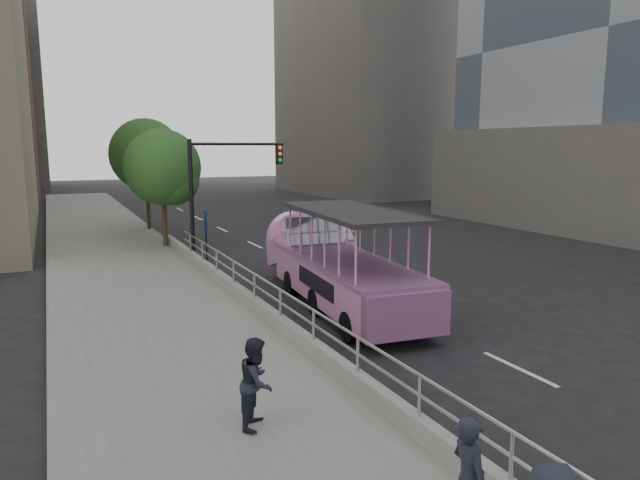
# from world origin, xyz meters

# --- Properties ---
(ground) EXTENTS (160.00, 160.00, 0.00)m
(ground) POSITION_xyz_m (0.00, 0.00, 0.00)
(ground) COLOR black
(sidewalk) EXTENTS (5.50, 80.00, 0.30)m
(sidewalk) POSITION_xyz_m (-5.75, 10.00, 0.15)
(sidewalk) COLOR gray
(sidewalk) RESTS_ON ground
(kerb_wall) EXTENTS (0.24, 30.00, 0.36)m
(kerb_wall) POSITION_xyz_m (-3.12, 2.00, 0.48)
(kerb_wall) COLOR #ABAAA5
(kerb_wall) RESTS_ON sidewalk
(guardrail) EXTENTS (0.07, 22.00, 0.71)m
(guardrail) POSITION_xyz_m (-3.12, 2.00, 1.14)
(guardrail) COLOR silver
(guardrail) RESTS_ON kerb_wall
(duck_boat) EXTENTS (3.11, 9.49, 3.09)m
(duck_boat) POSITION_xyz_m (-0.25, 4.62, 1.15)
(duck_boat) COLOR black
(duck_boat) RESTS_ON ground
(car) EXTENTS (2.77, 3.96, 1.25)m
(car) POSITION_xyz_m (4.64, 13.83, 0.63)
(car) COLOR white
(car) RESTS_ON ground
(pedestrian_mid) EXTENTS (0.89, 0.93, 1.52)m
(pedestrian_mid) POSITION_xyz_m (-5.32, -2.51, 1.06)
(pedestrian_mid) COLOR #222432
(pedestrian_mid) RESTS_ON sidewalk
(parking_sign) EXTENTS (0.08, 0.58, 2.55)m
(parking_sign) POSITION_xyz_m (-3.00, 9.86, 1.62)
(parking_sign) COLOR black
(parking_sign) RESTS_ON ground
(traffic_signal) EXTENTS (4.20, 0.32, 5.20)m
(traffic_signal) POSITION_xyz_m (-1.70, 12.50, 3.50)
(traffic_signal) COLOR black
(traffic_signal) RESTS_ON ground
(street_tree_near) EXTENTS (3.52, 3.52, 5.72)m
(street_tree_near) POSITION_xyz_m (-3.30, 15.93, 3.82)
(street_tree_near) COLOR #39291A
(street_tree_near) RESTS_ON ground
(street_tree_far) EXTENTS (3.97, 3.97, 6.45)m
(street_tree_far) POSITION_xyz_m (-3.10, 21.93, 4.31)
(street_tree_far) COLOR #39291A
(street_tree_far) RESTS_ON ground
(midrise_stone_a) EXTENTS (20.00, 20.00, 32.00)m
(midrise_stone_a) POSITION_xyz_m (26.00, 42.00, 16.00)
(midrise_stone_a) COLOR slate
(midrise_stone_a) RESTS_ON ground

